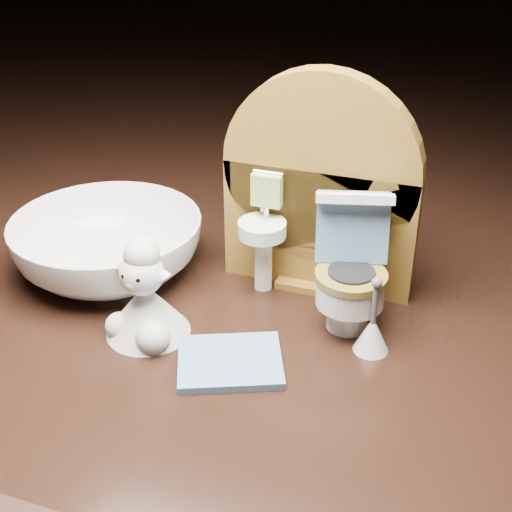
{
  "coord_description": "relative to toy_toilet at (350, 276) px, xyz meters",
  "views": [
    {
      "loc": [
        0.1,
        -0.35,
        0.26
      ],
      "look_at": [
        -0.03,
        0.01,
        0.05
      ],
      "focal_mm": 50.0,
      "sensor_mm": 36.0,
      "label": 1
    }
  ],
  "objects": [
    {
      "name": "toy_toilet",
      "position": [
        0.0,
        0.0,
        0.0
      ],
      "size": [
        0.05,
        0.06,
        0.09
      ],
      "rotation": [
        0.0,
        0.0,
        0.27
      ],
      "color": "white",
      "rests_on": "ground"
    },
    {
      "name": "backdrop_panel",
      "position": [
        -0.03,
        0.04,
        0.03
      ],
      "size": [
        0.13,
        0.05,
        0.15
      ],
      "color": "brown",
      "rests_on": "ground"
    },
    {
      "name": "ceramic_bowl",
      "position": [
        -0.17,
        0.0,
        -0.01
      ],
      "size": [
        0.17,
        0.17,
        0.04
      ],
      "primitive_type": "imported",
      "rotation": [
        0.0,
        0.0,
        -0.34
      ],
      "color": "white",
      "rests_on": "ground"
    },
    {
      "name": "toilet_brush",
      "position": [
        0.02,
        -0.03,
        -0.02
      ],
      "size": [
        0.02,
        0.02,
        0.05
      ],
      "color": "white",
      "rests_on": "ground"
    },
    {
      "name": "bath_mat",
      "position": [
        -0.05,
        -0.07,
        -0.03
      ],
      "size": [
        0.08,
        0.07,
        0.0
      ],
      "primitive_type": "cube",
      "rotation": [
        0.0,
        0.0,
        0.41
      ],
      "color": "#5D81AC",
      "rests_on": "ground"
    },
    {
      "name": "plush_lamb",
      "position": [
        -0.11,
        -0.06,
        -0.01
      ],
      "size": [
        0.05,
        0.05,
        0.07
      ],
      "rotation": [
        0.0,
        0.0,
        -0.08
      ],
      "color": "silver",
      "rests_on": "ground"
    }
  ]
}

